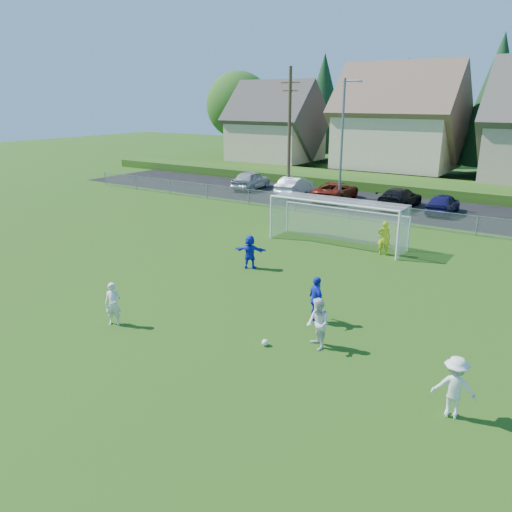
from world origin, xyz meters
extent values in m
plane|color=#193D0C|center=(0.00, 0.00, 0.00)|extent=(160.00, 160.00, 0.00)
plane|color=black|center=(0.00, 27.50, 0.01)|extent=(60.00, 60.00, 0.00)
cube|color=#1E420F|center=(0.00, 35.00, 0.40)|extent=(70.00, 6.00, 0.80)
sphere|color=white|center=(3.12, 3.86, 0.11)|extent=(0.22, 0.22, 0.22)
imported|color=white|center=(-2.16, 2.26, 0.77)|extent=(0.67, 0.60, 1.54)
imported|color=white|center=(4.57, 4.66, 0.84)|extent=(1.03, 1.01, 1.67)
imported|color=white|center=(9.01, 3.32, 0.82)|extent=(1.17, 0.84, 1.64)
imported|color=#162BD2|center=(3.65, 6.36, 0.85)|extent=(1.04, 0.95, 1.70)
imported|color=#162BD2|center=(-1.66, 9.98, 0.80)|extent=(1.55, 0.98, 1.59)
imported|color=#BECB17|center=(2.80, 15.50, 0.88)|extent=(0.73, 0.59, 1.75)
imported|color=#A6AAAE|center=(-13.78, 27.79, 0.80)|extent=(2.44, 4.89, 1.60)
imported|color=silver|center=(-9.18, 27.46, 0.75)|extent=(2.05, 4.70, 1.50)
imported|color=#64160B|center=(-5.43, 27.36, 0.71)|extent=(2.61, 5.25, 1.43)
imported|color=black|center=(-0.34, 27.39, 0.72)|extent=(2.23, 5.02, 1.43)
imported|color=#151448|center=(2.83, 27.02, 0.70)|extent=(1.69, 4.14, 1.41)
cylinder|color=white|center=(-3.65, 15.00, 1.22)|extent=(0.12, 0.12, 2.44)
cylinder|color=white|center=(3.65, 15.00, 1.22)|extent=(0.12, 0.12, 2.44)
cylinder|color=white|center=(0.00, 15.00, 2.44)|extent=(7.30, 0.12, 0.12)
cylinder|color=white|center=(-3.65, 16.80, 0.90)|extent=(0.08, 0.08, 1.80)
cylinder|color=white|center=(3.65, 16.80, 0.90)|extent=(0.08, 0.08, 1.80)
cylinder|color=white|center=(0.00, 16.80, 1.80)|extent=(7.30, 0.08, 0.08)
cube|color=silver|center=(0.00, 16.80, 0.90)|extent=(7.30, 0.02, 1.80)
cube|color=silver|center=(-3.65, 15.90, 1.22)|extent=(0.02, 1.80, 2.44)
cube|color=silver|center=(3.65, 15.90, 1.22)|extent=(0.02, 1.80, 2.44)
cube|color=silver|center=(0.00, 15.90, 2.44)|extent=(7.30, 1.80, 0.02)
cube|color=gray|center=(0.00, 22.00, 1.18)|extent=(52.00, 0.03, 0.03)
cube|color=gray|center=(0.00, 22.00, 0.60)|extent=(52.00, 0.02, 1.14)
cylinder|color=gray|center=(-26.00, 22.00, 0.60)|extent=(0.06, 0.06, 1.20)
cylinder|color=gray|center=(0.00, 22.00, 0.60)|extent=(0.06, 0.06, 1.20)
cylinder|color=slate|center=(-4.50, 26.00, 4.50)|extent=(0.18, 0.18, 9.00)
cylinder|color=slate|center=(-4.00, 26.00, 8.80)|extent=(1.20, 0.12, 0.12)
cube|color=slate|center=(-3.40, 26.00, 8.75)|extent=(0.36, 0.18, 0.12)
cylinder|color=#473321|center=(-9.50, 27.00, 5.00)|extent=(0.26, 0.26, 10.00)
cube|color=#473321|center=(-9.50, 27.00, 8.80)|extent=(1.60, 0.10, 0.10)
cube|color=#473321|center=(-9.50, 27.00, 8.20)|extent=(1.30, 0.10, 0.10)
cube|color=tan|center=(-20.00, 42.00, 3.05)|extent=(9.00, 8.00, 4.50)
pyramid|color=#423D38|center=(-20.00, 42.00, 9.71)|extent=(9.90, 8.80, 4.41)
cube|color=#C6B58E|center=(-6.00, 43.00, 3.55)|extent=(11.00, 9.00, 5.50)
pyramid|color=brown|center=(-6.00, 43.00, 11.26)|extent=(12.10, 9.90, 4.96)
cylinder|color=#382616|center=(-28.00, 46.00, 1.98)|extent=(0.36, 0.36, 3.96)
sphere|color=#2B5B19|center=(-28.00, 46.00, 6.82)|extent=(8.36, 8.36, 8.36)
cylinder|color=#382616|center=(-18.00, 50.00, 0.60)|extent=(0.30, 0.30, 1.20)
cone|color=#143819|center=(-18.00, 50.00, 7.05)|extent=(6.76, 6.76, 11.70)
cylinder|color=#382616|center=(-8.00, 51.00, 0.60)|extent=(0.30, 0.30, 1.20)
cone|color=#143819|center=(-8.00, 51.00, 6.60)|extent=(6.24, 6.24, 10.80)
cylinder|color=#382616|center=(2.00, 48.00, 0.60)|extent=(0.30, 0.30, 1.20)
cone|color=#143819|center=(2.00, 48.00, 7.50)|extent=(7.28, 7.28, 12.60)
camera|label=1|loc=(10.91, -8.33, 7.60)|focal=35.00mm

